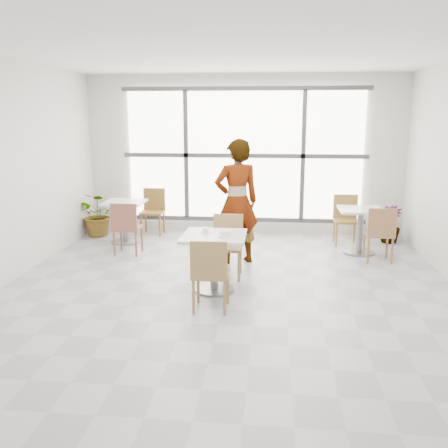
# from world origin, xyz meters

# --- Properties ---
(floor) EXTENTS (7.00, 7.00, 0.00)m
(floor) POSITION_xyz_m (0.00, 0.00, 0.00)
(floor) COLOR #9E9EA5
(floor) RESTS_ON ground
(ceiling) EXTENTS (7.00, 7.00, 0.00)m
(ceiling) POSITION_xyz_m (0.00, 0.00, 3.00)
(ceiling) COLOR white
(ceiling) RESTS_ON ground
(wall_back) EXTENTS (6.00, 0.00, 6.00)m
(wall_back) POSITION_xyz_m (0.00, 3.50, 1.50)
(wall_back) COLOR silver
(wall_back) RESTS_ON ground
(wall_front) EXTENTS (6.00, 0.00, 6.00)m
(wall_front) POSITION_xyz_m (0.00, -3.50, 1.50)
(wall_front) COLOR silver
(wall_front) RESTS_ON ground
(window) EXTENTS (4.60, 0.07, 2.52)m
(window) POSITION_xyz_m (0.00, 3.44, 1.50)
(window) COLOR white
(window) RESTS_ON ground
(main_table) EXTENTS (0.80, 0.80, 0.75)m
(main_table) POSITION_xyz_m (-0.18, 0.18, 0.52)
(main_table) COLOR silver
(main_table) RESTS_ON ground
(chair_near) EXTENTS (0.42, 0.42, 0.87)m
(chair_near) POSITION_xyz_m (-0.14, -0.51, 0.50)
(chair_near) COLOR olive
(chair_near) RESTS_ON ground
(chair_far) EXTENTS (0.42, 0.42, 0.87)m
(chair_far) POSITION_xyz_m (-0.07, 0.84, 0.50)
(chair_far) COLOR #A4814F
(chair_far) RESTS_ON ground
(oatmeal_bowl) EXTENTS (0.21, 0.21, 0.09)m
(oatmeal_bowl) POSITION_xyz_m (-0.01, 0.10, 0.79)
(oatmeal_bowl) COLOR white
(oatmeal_bowl) RESTS_ON main_table
(coffee_cup) EXTENTS (0.16, 0.13, 0.07)m
(coffee_cup) POSITION_xyz_m (-0.30, 0.28, 0.78)
(coffee_cup) COLOR white
(coffee_cup) RESTS_ON main_table
(person) EXTENTS (0.81, 0.68, 1.90)m
(person) POSITION_xyz_m (0.01, 1.49, 0.95)
(person) COLOR black
(person) RESTS_ON ground
(bg_table_left) EXTENTS (0.70, 0.70, 0.75)m
(bg_table_left) POSITION_xyz_m (-2.07, 2.50, 0.49)
(bg_table_left) COLOR silver
(bg_table_left) RESTS_ON ground
(bg_table_right) EXTENTS (0.70, 0.70, 0.75)m
(bg_table_right) POSITION_xyz_m (2.00, 2.21, 0.49)
(bg_table_right) COLOR silver
(bg_table_right) RESTS_ON ground
(bg_chair_left_near) EXTENTS (0.42, 0.42, 0.87)m
(bg_chair_left_near) POSITION_xyz_m (-1.80, 1.71, 0.50)
(bg_chair_left_near) COLOR brown
(bg_chair_left_near) RESTS_ON ground
(bg_chair_left_far) EXTENTS (0.42, 0.42, 0.87)m
(bg_chair_left_far) POSITION_xyz_m (-1.73, 3.24, 0.50)
(bg_chair_left_far) COLOR brown
(bg_chair_left_far) RESTS_ON ground
(bg_chair_right_near) EXTENTS (0.42, 0.42, 0.87)m
(bg_chair_right_near) POSITION_xyz_m (2.21, 1.70, 0.50)
(bg_chair_right_near) COLOR #8E633F
(bg_chair_right_near) RESTS_ON ground
(bg_chair_right_far) EXTENTS (0.42, 0.42, 0.87)m
(bg_chair_right_far) POSITION_xyz_m (1.85, 2.81, 0.50)
(bg_chair_right_far) COLOR olive
(bg_chair_right_far) RESTS_ON ground
(plant_left) EXTENTS (0.95, 0.90, 0.84)m
(plant_left) POSITION_xyz_m (-2.70, 2.94, 0.42)
(plant_left) COLOR #3F7F3E
(plant_left) RESTS_ON ground
(plant_right) EXTENTS (0.48, 0.48, 0.66)m
(plant_right) POSITION_xyz_m (2.65, 2.98, 0.33)
(plant_right) COLOR #5B7F47
(plant_right) RESTS_ON ground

